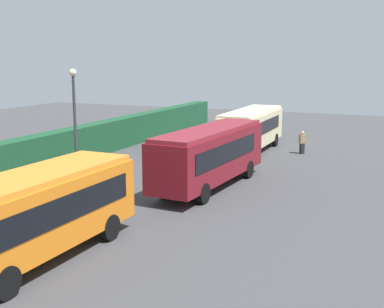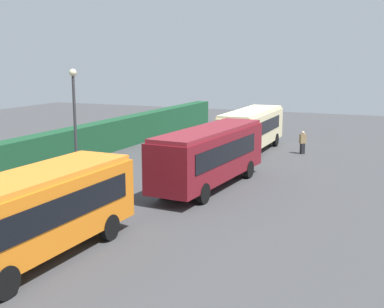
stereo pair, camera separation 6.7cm
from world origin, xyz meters
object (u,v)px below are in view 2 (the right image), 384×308
at_px(lamppost, 75,119).
at_px(person_left, 303,142).
at_px(person_center, 230,132).
at_px(bus_orange, 35,210).
at_px(bus_cream, 251,128).
at_px(bus_maroon, 210,154).

bearing_deg(lamppost, person_left, -26.98).
bearing_deg(person_center, bus_orange, 179.92).
bearing_deg(bus_cream, person_left, -82.85).
distance_m(bus_orange, bus_maroon, 11.68).
xyz_separation_m(bus_cream, person_left, (0.48, -3.67, -0.90)).
relative_size(bus_maroon, person_center, 5.64).
distance_m(person_left, lamppost, 17.92).
distance_m(bus_orange, person_left, 23.49).
xyz_separation_m(bus_orange, bus_maroon, (11.55, -1.79, 0.07)).
height_order(bus_maroon, person_left, bus_maroon).
distance_m(bus_orange, person_center, 25.35).
bearing_deg(bus_cream, bus_maroon, -174.90).
bearing_deg(lamppost, bus_maroon, -51.92).
height_order(bus_maroon, person_center, bus_maroon).
height_order(bus_maroon, lamppost, lamppost).
height_order(person_left, person_center, person_center).
distance_m(person_left, person_center, 6.66).
relative_size(bus_maroon, lamppost, 1.55).
relative_size(bus_orange, person_left, 5.32).
relative_size(bus_cream, lamppost, 1.48).
bearing_deg(bus_orange, person_left, 170.66).
height_order(bus_orange, bus_cream, bus_cream).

